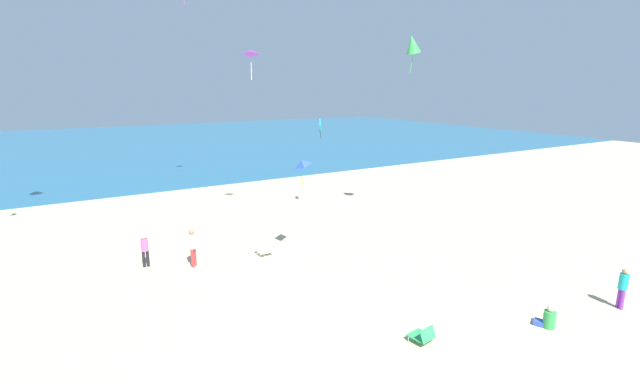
{
  "coord_description": "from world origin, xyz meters",
  "views": [
    {
      "loc": [
        -7.23,
        -4.52,
        7.38
      ],
      "look_at": [
        0.0,
        7.83,
        3.92
      ],
      "focal_mm": 24.41,
      "sensor_mm": 36.0,
      "label": 1
    }
  ],
  "objects": [
    {
      "name": "kite_purple",
      "position": [
        1.7,
        17.95,
        9.16
      ],
      "size": [
        0.85,
        0.78,
        1.62
      ],
      "rotation": [
        0.0,
        0.0,
        5.85
      ],
      "color": "purple"
    },
    {
      "name": "person_4",
      "position": [
        -4.92,
        13.96,
        0.82
      ],
      "size": [
        0.3,
        0.3,
        1.42
      ],
      "rotation": [
        0.0,
        0.0,
        1.52
      ],
      "color": "black",
      "rests_on": "ground_plane"
    },
    {
      "name": "kite_blue",
      "position": [
        1.16,
        11.37,
        4.29
      ],
      "size": [
        0.88,
        0.96,
        1.35
      ],
      "rotation": [
        0.0,
        0.0,
        4.27
      ],
      "color": "blue"
    },
    {
      "name": "beach_chair_far_left",
      "position": [
        -0.09,
        12.72,
        0.29
      ],
      "size": [
        0.63,
        0.63,
        0.62
      ],
      "rotation": [
        0.0,
        0.0,
        4.76
      ],
      "color": "white",
      "rests_on": "ground_plane"
    },
    {
      "name": "ground_plane",
      "position": [
        0.0,
        10.0,
        0.0
      ],
      "size": [
        120.0,
        120.0,
        0.0
      ],
      "primitive_type": "plane",
      "color": "#C6B58C"
    },
    {
      "name": "person_1",
      "position": [
        5.21,
        2.51,
        0.28
      ],
      "size": [
        0.56,
        0.69,
        0.77
      ],
      "rotation": [
        0.0,
        0.0,
        2.02
      ],
      "color": "green",
      "rests_on": "ground_plane"
    },
    {
      "name": "ocean_water",
      "position": [
        0.0,
        57.64,
        0.03
      ],
      "size": [
        120.0,
        60.0,
        0.05
      ],
      "primitive_type": "cube",
      "color": "#236084",
      "rests_on": "ground_plane"
    },
    {
      "name": "beach_chair_mid_beach",
      "position": [
        1.21,
        3.87,
        0.24
      ],
      "size": [
        0.7,
        0.74,
        0.52
      ],
      "rotation": [
        0.0,
        0.0,
        1.74
      ],
      "color": "#2D9956",
      "rests_on": "ground_plane"
    },
    {
      "name": "kite_teal",
      "position": [
        5.62,
        17.38,
        5.22
      ],
      "size": [
        0.47,
        0.65,
        1.18
      ],
      "rotation": [
        0.0,
        0.0,
        0.89
      ],
      "color": "#1EADAD"
    },
    {
      "name": "person_5",
      "position": [
        -3.17,
        12.98,
        0.95
      ],
      "size": [
        0.46,
        0.46,
        1.64
      ],
      "rotation": [
        0.0,
        0.0,
        2.46
      ],
      "color": "red",
      "rests_on": "ground_plane"
    },
    {
      "name": "kite_green",
      "position": [
        8.9,
        13.51,
        9.54
      ],
      "size": [
        1.0,
        0.81,
        1.98
      ],
      "rotation": [
        0.0,
        0.0,
        4.79
      ],
      "color": "green"
    },
    {
      "name": "person_0",
      "position": [
        8.49,
        1.99,
        0.84
      ],
      "size": [
        0.39,
        0.39,
        1.45
      ],
      "rotation": [
        0.0,
        0.0,
        5.76
      ],
      "color": "purple",
      "rests_on": "ground_plane"
    }
  ]
}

